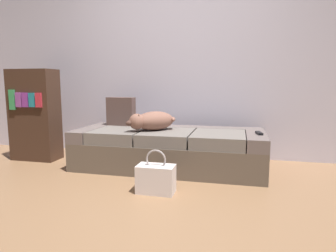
# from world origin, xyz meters

# --- Properties ---
(ground_plane) EXTENTS (10.00, 10.00, 0.00)m
(ground_plane) POSITION_xyz_m (0.00, 0.00, 0.00)
(ground_plane) COLOR #946B4A
(back_wall) EXTENTS (6.40, 0.10, 2.80)m
(back_wall) POSITION_xyz_m (0.00, 1.76, 1.40)
(back_wall) COLOR silver
(back_wall) RESTS_ON ground
(couch) EXTENTS (2.04, 0.84, 0.43)m
(couch) POSITION_xyz_m (0.00, 1.10, 0.21)
(couch) COLOR brown
(couch) RESTS_ON ground
(dog_tan) EXTENTS (0.52, 0.51, 0.21)m
(dog_tan) POSITION_xyz_m (-0.17, 1.02, 0.53)
(dog_tan) COLOR #8A5C4C
(dog_tan) RESTS_ON couch
(tv_remote) EXTENTS (0.07, 0.16, 0.02)m
(tv_remote) POSITION_xyz_m (0.94, 1.03, 0.44)
(tv_remote) COLOR black
(tv_remote) RESTS_ON couch
(throw_pillow) EXTENTS (0.35, 0.14, 0.34)m
(throw_pillow) POSITION_xyz_m (-0.65, 1.32, 0.60)
(throw_pillow) COLOR brown
(throw_pillow) RESTS_ON couch
(handbag) EXTENTS (0.32, 0.18, 0.38)m
(handbag) POSITION_xyz_m (0.07, 0.33, 0.13)
(handbag) COLOR silver
(handbag) RESTS_ON ground
(bookshelf) EXTENTS (0.56, 0.30, 1.10)m
(bookshelf) POSITION_xyz_m (-1.68, 1.09, 0.55)
(bookshelf) COLOR #412A1E
(bookshelf) RESTS_ON ground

